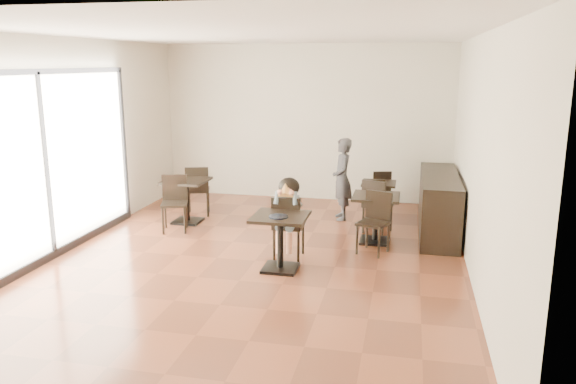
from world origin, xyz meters
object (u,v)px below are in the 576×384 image
(cafe_table_back, at_px, (378,199))
(chair_mid_a, at_px, (378,206))
(child, at_px, (289,218))
(chair_mid_b, at_px, (373,224))
(child_chair, at_px, (289,226))
(chair_back_b, at_px, (377,203))
(cafe_table_left, at_px, (187,201))
(chair_left_b, at_px, (174,204))
(chair_left_a, at_px, (198,190))
(child_table, at_px, (280,243))
(adult_patron, at_px, (342,179))
(chair_back_a, at_px, (380,190))
(cafe_table_mid, at_px, (375,219))

(cafe_table_back, xyz_separation_m, chair_mid_a, (0.04, -1.01, 0.14))
(child, xyz_separation_m, chair_mid_b, (1.21, 0.43, -0.13))
(child_chair, relative_size, cafe_table_back, 1.44)
(chair_mid_b, bearing_deg, chair_back_b, 111.52)
(cafe_table_left, relative_size, chair_left_b, 0.83)
(chair_mid_b, xyz_separation_m, chair_left_a, (-3.39, 1.54, 0.01))
(child_table, relative_size, cafe_table_left, 1.00)
(chair_mid_a, bearing_deg, chair_left_a, 12.59)
(chair_mid_b, xyz_separation_m, chair_back_b, (-0.04, 1.56, -0.07))
(adult_patron, bearing_deg, child_table, -25.67)
(chair_mid_a, distance_m, chair_left_a, 3.41)
(child_chair, distance_m, child, 0.12)
(chair_mid_a, xyz_separation_m, chair_back_a, (-0.04, 1.56, -0.07))
(adult_patron, distance_m, chair_mid_a, 1.03)
(child_chair, height_order, chair_mid_a, child_chair)
(child_table, distance_m, chair_left_b, 2.60)
(adult_patron, xyz_separation_m, chair_mid_a, (0.69, -0.71, -0.29))
(adult_patron, height_order, chair_left_a, adult_patron)
(adult_patron, bearing_deg, chair_mid_b, 5.68)
(chair_left_a, distance_m, chair_back_a, 3.53)
(child, bearing_deg, chair_left_a, 137.94)
(cafe_table_left, xyz_separation_m, chair_left_a, (0.00, 0.55, 0.08))
(child_table, relative_size, chair_back_b, 1.00)
(cafe_table_mid, height_order, chair_left_a, chair_left_a)
(cafe_table_mid, bearing_deg, adult_patron, 118.80)
(cafe_table_mid, xyz_separation_m, chair_left_a, (-3.39, 0.99, 0.09))
(child, distance_m, adult_patron, 2.31)
(chair_mid_a, bearing_deg, child_chair, 71.70)
(cafe_table_left, relative_size, chair_mid_b, 0.85)
(child, height_order, chair_mid_a, child)
(cafe_table_left, distance_m, chair_mid_b, 3.53)
(child_table, bearing_deg, chair_mid_a, 59.91)
(cafe_table_left, relative_size, cafe_table_back, 1.20)
(chair_mid_b, distance_m, chair_back_a, 2.66)
(child_chair, relative_size, child, 0.79)
(chair_left_a, relative_size, chair_back_a, 1.20)
(chair_back_a, bearing_deg, chair_left_a, 3.34)
(adult_patron, xyz_separation_m, chair_mid_b, (0.69, -1.81, -0.29))
(cafe_table_back, xyz_separation_m, chair_mid_b, (0.04, -2.11, 0.14))
(chair_mid_b, bearing_deg, child_chair, -140.41)
(child_chair, bearing_deg, cafe_table_mid, -140.87)
(child, relative_size, cafe_table_mid, 1.54)
(child, distance_m, chair_back_b, 2.32)
(chair_mid_a, bearing_deg, chair_left_b, 31.02)
(child_table, height_order, chair_left_a, chair_left_a)
(child_table, height_order, cafe_table_back, child_table)
(chair_mid_a, xyz_separation_m, chair_left_b, (-3.39, -0.66, 0.01))
(child_table, xyz_separation_m, chair_mid_a, (1.21, 2.08, 0.07))
(child_chair, distance_m, chair_left_a, 2.94)
(chair_left_b, distance_m, chair_back_b, 3.53)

